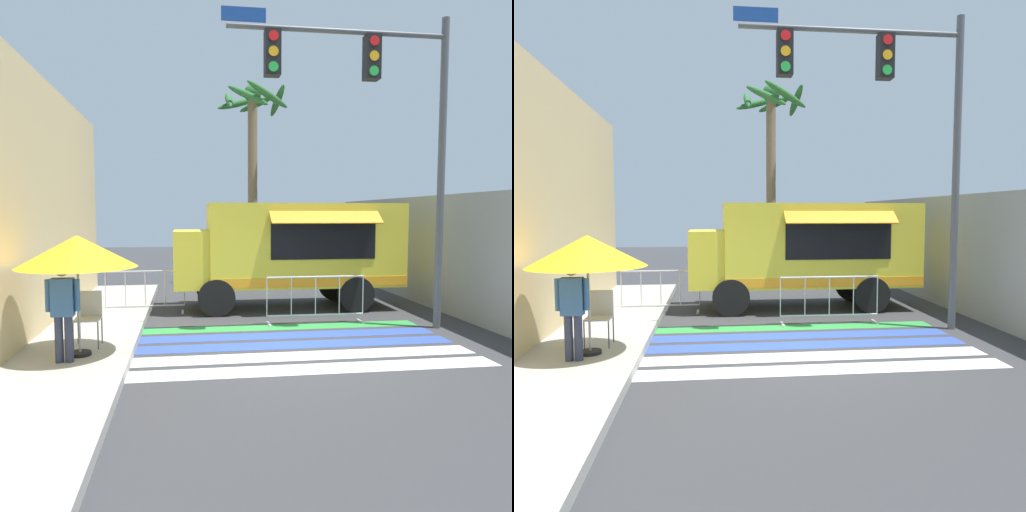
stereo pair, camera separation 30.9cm
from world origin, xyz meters
TOP-DOWN VIEW (x-y plane):
  - ground_plane at (0.00, 0.00)m, footprint 60.00×60.00m
  - building_left_facade at (-4.99, 0.00)m, footprint 0.25×16.00m
  - concrete_wall_right at (4.61, 3.00)m, footprint 0.20×16.00m
  - crosswalk_painted at (0.00, 0.45)m, footprint 6.40×3.60m
  - food_truck at (0.66, 4.27)m, footprint 5.95×2.47m
  - traffic_signal_pole at (2.00, 1.42)m, footprint 4.84×0.29m
  - patio_umbrella at (-3.77, -0.31)m, footprint 1.95×1.95m
  - folding_chair at (-3.74, 0.33)m, footprint 0.44×0.44m
  - vendor_person at (-3.93, -0.68)m, footprint 0.53×0.21m
  - barricade_front at (0.95, 2.26)m, footprint 2.30×0.44m
  - barricade_side at (-3.02, 3.95)m, footprint 1.98×0.44m
  - palm_tree at (0.34, 8.45)m, footprint 2.47×2.59m

SIDE VIEW (x-z plane):
  - ground_plane at x=0.00m, z-range 0.00..0.00m
  - crosswalk_painted at x=0.00m, z-range 0.00..0.01m
  - barricade_side at x=-3.02m, z-range -0.01..1.10m
  - barricade_front at x=0.95m, z-range 0.00..1.11m
  - folding_chair at x=-3.74m, z-range 0.27..1.25m
  - vendor_person at x=-3.93m, z-range 0.27..1.86m
  - concrete_wall_right at x=4.61m, z-range 0.00..3.01m
  - food_truck at x=0.66m, z-range 0.22..3.02m
  - patio_umbrella at x=-3.77m, z-range 0.90..2.91m
  - building_left_facade at x=-4.99m, z-range 0.00..5.34m
  - traffic_signal_pole at x=2.00m, z-range 1.47..8.13m
  - palm_tree at x=0.34m, z-range 1.48..8.41m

